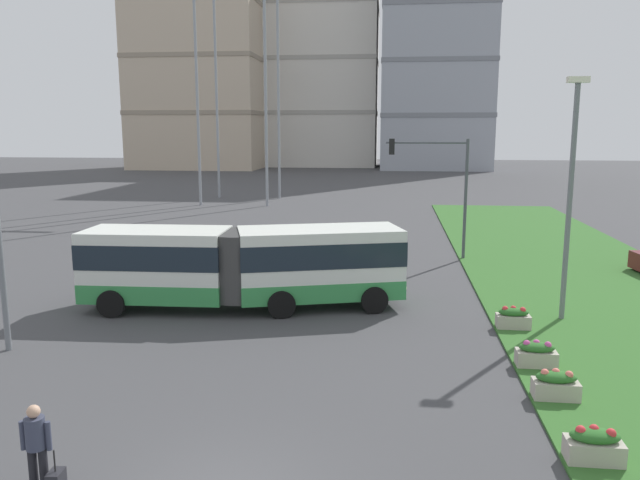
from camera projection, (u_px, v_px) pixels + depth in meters
The scene contains 12 objects.
articulated_bus at pixel (244, 265), 23.12m from camera, with size 11.91×4.50×3.00m.
pedestrian_crossing at pixel (36, 443), 11.29m from camera, with size 0.58×0.36×1.74m.
flower_planter_0 at pixel (594, 445), 12.37m from camera, with size 1.10×0.56×0.74m.
flower_planter_1 at pixel (556, 385), 15.29m from camera, with size 1.10×0.56×0.74m.
flower_planter_2 at pixel (536, 354), 17.37m from camera, with size 1.10×0.56×0.74m.
flower_planter_3 at pixel (513, 318), 20.72m from camera, with size 1.10×0.56×0.74m.
traffic_light_far_right at pixel (440, 177), 31.45m from camera, with size 4.16×0.28×6.16m.
streetlight_median at pixel (570, 190), 21.02m from camera, with size 0.70×0.28×8.34m.
apartment_tower_west at pixel (196, 33), 103.18m from camera, with size 21.50×14.38×44.67m.
apartment_tower_westcentre at pixel (321, 64), 112.20m from camera, with size 20.63×15.65×36.64m.
apartment_tower_centre at pixel (437, 15), 103.58m from camera, with size 18.11×19.43×50.99m.
transmission_pylon at pixel (238, 6), 54.53m from camera, with size 9.00×6.24×31.78m.
Camera 1 is at (3.02, -10.01, 6.64)m, focal length 34.81 mm.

